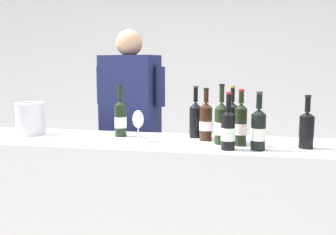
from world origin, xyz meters
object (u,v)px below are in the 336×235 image
Objects in this scene: wine_bottle_2 at (195,118)px; wine_bottle_6 at (232,122)px; wine_bottle_8 at (221,123)px; wine_bottle_7 at (228,130)px; wine_bottle_4 at (307,128)px; wine_bottle_0 at (241,124)px; wine_bottle_5 at (206,121)px; person_server at (130,142)px; wine_bottle_1 at (258,129)px; wine_bottle_3 at (121,118)px; ice_bucket at (30,118)px; wine_glass at (138,120)px.

wine_bottle_6 reaches higher than wine_bottle_2.
wine_bottle_2 is at bearing 134.95° from wine_bottle_8.
wine_bottle_2 reaches higher than wine_bottle_7.
wine_bottle_2 is 1.11× the size of wine_bottle_4.
wine_bottle_6 reaches higher than wine_bottle_0.
wine_bottle_4 is 0.84× the size of wine_bottle_8.
wine_bottle_2 is at bearing 131.90° from wine_bottle_5.
wine_bottle_6 is at bearing 166.74° from wine_bottle_4.
wine_bottle_2 is at bearing -37.34° from person_server.
wine_bottle_2 is (-0.39, 0.30, 0.01)m from wine_bottle_1.
wine_bottle_3 is at bearing 176.25° from wine_bottle_6.
wine_bottle_0 reaches higher than ice_bucket.
wine_bottle_2 is at bearing 5.17° from ice_bucket.
wine_bottle_2 is 0.38m from wine_glass.
wine_bottle_5 is at bearing -3.02° from wine_bottle_3.
ice_bucket is at bearing 172.54° from wine_bottle_1.
wine_bottle_0 is at bearing -28.45° from wine_bottle_5.
wine_bottle_5 is at bearing 137.47° from wine_bottle_8.
wine_bottle_7 is at bearing -170.23° from wine_bottle_1.
wine_bottle_5 is (-0.31, 0.21, 0.00)m from wine_bottle_1.
wine_bottle_8 is (-0.11, 0.02, -0.00)m from wine_bottle_0.
wine_bottle_8 reaches higher than wine_bottle_5.
wine_bottle_8 is (-0.21, 0.12, 0.01)m from wine_bottle_1.
wine_bottle_6 is (-0.15, 0.20, 0.01)m from wine_bottle_1.
wine_bottle_0 is 1.42m from ice_bucket.
wine_bottle_1 is at bearing 9.77° from wine_bottle_7.
person_server is (-1.24, 0.64, -0.25)m from wine_bottle_4.
wine_bottle_4 is at bearing -17.01° from wine_bottle_2.
wine_bottle_6 is (-0.42, 0.10, 0.01)m from wine_bottle_4.
wine_bottle_1 is at bearing -9.21° from wine_glass.
wine_bottle_4 is (0.27, 0.10, -0.00)m from wine_bottle_1.
wine_bottle_4 is at bearing -27.43° from person_server.
wine_bottle_1 reaches higher than ice_bucket.
wine_bottle_2 is 1.54× the size of ice_bucket.
wine_glass is at bearing 178.83° from wine_bottle_4.
wine_bottle_3 is 1.12× the size of wine_bottle_4.
wine_bottle_6 is at bearing -3.75° from wine_bottle_3.
wine_bottle_4 is (1.15, -0.15, -0.01)m from wine_bottle_3.
wine_glass is (-0.51, -0.00, 0.00)m from wine_bottle_8.
wine_bottle_1 is 0.99× the size of wine_bottle_5.
wine_bottle_8 is 1.87× the size of wine_glass.
wine_bottle_0 is 1.09× the size of wine_bottle_4.
ice_bucket is (-1.78, 0.10, -0.00)m from wine_bottle_4.
wine_bottle_1 is 1.49× the size of ice_bucket.
person_server is at bearing 99.64° from wine_bottle_3.
wine_bottle_3 is 1.77× the size of wine_glass.
person_server reaches higher than wine_bottle_6.
wine_bottle_6 is at bearing 50.84° from wine_bottle_8.
wine_bottle_3 is at bearing 159.14° from wine_bottle_7.
wine_bottle_8 reaches higher than wine_bottle_4.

